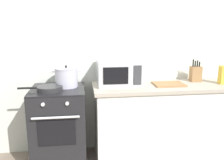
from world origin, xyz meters
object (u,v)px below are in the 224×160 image
at_px(stock_pot, 66,77).
at_px(frying_pan, 49,88).
at_px(microwave, 119,73).
at_px(knife_block, 196,74).
at_px(cutting_board, 169,84).
at_px(pasta_box, 223,75).
at_px(stove, 59,127).

height_order(stock_pot, frying_pan, stock_pot).
xyz_separation_m(microwave, knife_block, (0.99, 0.06, -0.05)).
bearing_deg(microwave, knife_block, 3.57).
bearing_deg(knife_block, cutting_board, -160.71).
xyz_separation_m(cutting_board, pasta_box, (0.66, -0.03, 0.10)).
distance_m(stock_pot, microwave, 0.61).
bearing_deg(pasta_box, stock_pot, 176.91).
distance_m(microwave, knife_block, 1.00).
height_order(knife_block, pasta_box, knife_block).
relative_size(stock_pot, microwave, 0.69).
bearing_deg(stove, pasta_box, -0.84).
relative_size(cutting_board, pasta_box, 1.64).
distance_m(stove, pasta_box, 2.04).
xyz_separation_m(frying_pan, microwave, (0.79, 0.15, 0.12)).
bearing_deg(cutting_board, stock_pot, 176.63).
height_order(microwave, knife_block, microwave).
bearing_deg(cutting_board, knife_block, 19.29).
distance_m(frying_pan, microwave, 0.81).
relative_size(stove, cutting_board, 2.56).
height_order(stock_pot, microwave, microwave).
distance_m(microwave, cutting_board, 0.61).
height_order(stove, pasta_box, pasta_box).
relative_size(cutting_board, knife_block, 1.28).
xyz_separation_m(knife_block, pasta_box, (0.26, -0.17, 0.01)).
bearing_deg(frying_pan, microwave, 11.11).
xyz_separation_m(stove, microwave, (0.71, 0.08, 0.61)).
xyz_separation_m(frying_pan, pasta_box, (2.04, 0.05, 0.08)).
height_order(stove, frying_pan, frying_pan).
bearing_deg(pasta_box, cutting_board, 177.41).
bearing_deg(stock_pot, microwave, 0.69).
distance_m(stock_pot, cutting_board, 1.21).
bearing_deg(frying_pan, pasta_box, 1.31).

